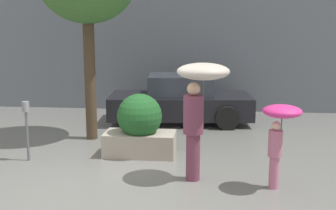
{
  "coord_description": "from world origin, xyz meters",
  "views": [
    {
      "loc": [
        1.86,
        -6.72,
        2.61
      ],
      "look_at": [
        1.0,
        1.6,
        1.05
      ],
      "focal_mm": 45.0,
      "sensor_mm": 36.0,
      "label": 1
    }
  ],
  "objects_px": {
    "planter_box": "(140,127)",
    "person_adult": "(199,93)",
    "parked_car_near": "(180,101)",
    "parking_meter": "(26,118)",
    "person_child": "(280,125)"
  },
  "relations": [
    {
      "from": "planter_box",
      "to": "person_child",
      "type": "xyz_separation_m",
      "value": [
        2.53,
        -1.61,
        0.48
      ]
    },
    {
      "from": "planter_box",
      "to": "person_child",
      "type": "height_order",
      "value": "person_child"
    },
    {
      "from": "parked_car_near",
      "to": "parking_meter",
      "type": "xyz_separation_m",
      "value": [
        -2.73,
        -3.72,
        0.26
      ]
    },
    {
      "from": "person_child",
      "to": "parking_meter",
      "type": "xyz_separation_m",
      "value": [
        -4.67,
        1.03,
        -0.21
      ]
    },
    {
      "from": "parking_meter",
      "to": "planter_box",
      "type": "bearing_deg",
      "value": 15.1
    },
    {
      "from": "parked_car_near",
      "to": "person_adult",
      "type": "bearing_deg",
      "value": -176.77
    },
    {
      "from": "planter_box",
      "to": "person_adult",
      "type": "xyz_separation_m",
      "value": [
        1.24,
        -1.31,
        0.92
      ]
    },
    {
      "from": "person_child",
      "to": "parking_meter",
      "type": "distance_m",
      "value": 4.79
    },
    {
      "from": "person_child",
      "to": "parked_car_near",
      "type": "height_order",
      "value": "person_child"
    },
    {
      "from": "person_child",
      "to": "parking_meter",
      "type": "height_order",
      "value": "person_child"
    },
    {
      "from": "person_child",
      "to": "planter_box",
      "type": "bearing_deg",
      "value": -166.16
    },
    {
      "from": "person_adult",
      "to": "person_child",
      "type": "height_order",
      "value": "person_adult"
    },
    {
      "from": "planter_box",
      "to": "person_adult",
      "type": "bearing_deg",
      "value": -46.39
    },
    {
      "from": "parked_car_near",
      "to": "parking_meter",
      "type": "height_order",
      "value": "parked_car_near"
    },
    {
      "from": "planter_box",
      "to": "parked_car_near",
      "type": "relative_size",
      "value": 0.36
    }
  ]
}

